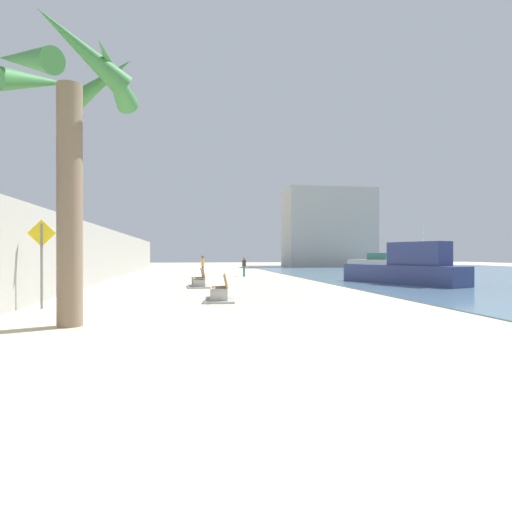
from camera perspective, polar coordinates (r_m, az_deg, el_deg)
name	(u,v)px	position (r m, az deg, el deg)	size (l,w,h in m)	color
ground_plane	(218,280)	(28.87, -5.10, -3.14)	(120.00, 120.00, 0.00)	beige
seawall	(100,254)	(29.28, -19.91, 0.20)	(0.80, 64.00, 3.37)	#9E9E99
palm_tree	(71,119)	(11.41, -23.28, 16.34)	(3.34, 3.42, 6.98)	#7A6651
bench_near	(220,294)	(15.75, -4.77, -5.09)	(1.29, 2.19, 0.98)	#9E9E99
bench_far	(199,283)	(22.33, -7.59, -3.52)	(1.18, 2.14, 0.98)	#9E9E99
person_walking	(244,265)	(32.75, -1.59, -1.22)	(0.27, 0.51, 1.52)	teal
person_standing	(203,265)	(32.16, -7.07, -1.13)	(0.23, 0.52, 1.61)	navy
boat_far_left	(406,269)	(25.44, 19.22, -1.61)	(4.37, 7.76, 2.33)	navy
boat_distant	(426,262)	(60.86, 21.59, -0.75)	(2.44, 7.68, 5.83)	navy
boat_mid_bay	(375,263)	(47.26, 15.48, -0.94)	(4.78, 5.54, 1.79)	beige
pedestrian_sign	(42,253)	(14.93, -26.51, 0.32)	(0.85, 0.08, 2.78)	slate
harbor_building	(328,228)	(59.99, 9.57, 3.67)	(12.00, 6.00, 10.59)	#ADAAA3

